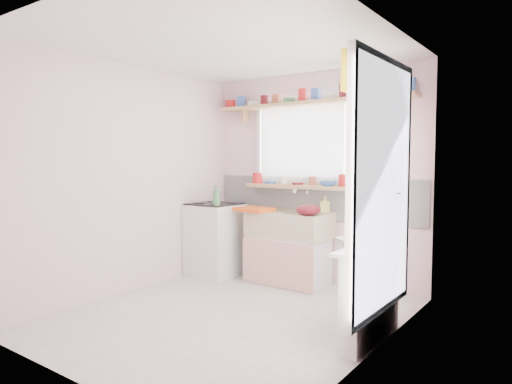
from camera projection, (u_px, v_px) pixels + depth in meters
The scene contains 19 objects.
room at pixel (336, 169), 4.50m from camera, with size 3.20×3.20×3.20m.
sink_unit at pixel (289, 247), 5.39m from camera, with size 0.95×0.65×1.11m.
cooker at pixel (215, 239), 5.75m from camera, with size 0.58×0.58×0.93m.
radiator_ledge at pixel (371, 292), 3.66m from camera, with size 0.22×0.95×0.78m.
windowsill at pixel (298, 186), 5.49m from camera, with size 1.40×0.22×0.04m, color tan.
pine_shelf at pixel (309, 103), 5.33m from camera, with size 2.52×0.24×0.04m, color tan.
shelf_crockery at pixel (309, 97), 5.32m from camera, with size 2.47×0.11×0.12m.
sill_crockery at pixel (296, 180), 5.49m from camera, with size 1.35×0.11×0.12m.
dish_tray at pixel (254, 209), 5.42m from camera, with size 0.43×0.32×0.04m, color #FC5916.
colander at pixel (308, 210), 5.00m from camera, with size 0.28×0.28×0.13m, color #590F18.
jade_plant at pixel (377, 209), 3.92m from camera, with size 0.47×0.40×0.52m, color #2C5F26.
fruit_bowl at pixel (355, 242), 3.59m from camera, with size 0.28×0.28×0.07m, color silver.
herb_pot at pixel (360, 239), 3.36m from camera, with size 0.11×0.07×0.20m, color #2B6C31.
soap_bottle_sink at pixel (325, 204), 5.31m from camera, with size 0.08×0.09×0.18m, color #EEE669.
sill_cup at pixel (284, 180), 5.67m from camera, with size 0.11×0.11×0.09m, color beige.
sill_bowl at pixel (328, 184), 5.18m from camera, with size 0.19×0.19×0.06m, color #2F5699.
shelf_vase at pixel (394, 86), 4.67m from camera, with size 0.14×0.14×0.15m, color #B06036.
cooker_bottle at pixel (216, 196), 5.40m from camera, with size 0.09×0.09×0.24m, color #458A4C.
fruit at pixel (357, 235), 3.59m from camera, with size 0.20×0.14×0.10m.
Camera 1 is at (2.66, -3.25, 1.46)m, focal length 32.00 mm.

